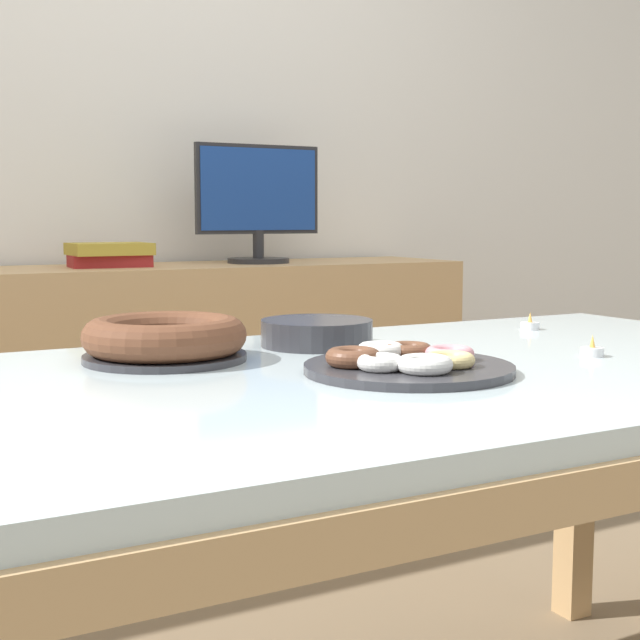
% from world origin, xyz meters
% --- Properties ---
extents(wall_back, '(8.00, 0.10, 2.60)m').
position_xyz_m(wall_back, '(0.00, 1.75, 1.30)').
color(wall_back, white).
rests_on(wall_back, ground).
extents(dining_table, '(1.74, 0.97, 0.77)m').
position_xyz_m(dining_table, '(0.00, 0.00, 0.68)').
color(dining_table, silver).
rests_on(dining_table, ground).
extents(sideboard, '(2.13, 0.44, 0.86)m').
position_xyz_m(sideboard, '(0.00, 1.45, 0.43)').
color(sideboard, tan).
rests_on(sideboard, ground).
extents(computer_monitor, '(0.42, 0.20, 0.38)m').
position_xyz_m(computer_monitor, '(0.41, 1.44, 1.05)').
color(computer_monitor, '#262628').
rests_on(computer_monitor, sideboard).
extents(book_stack, '(0.24, 0.18, 0.07)m').
position_xyz_m(book_stack, '(-0.08, 1.45, 0.90)').
color(book_stack, maroon).
rests_on(book_stack, sideboard).
extents(cake_chocolate_round, '(0.28, 0.28, 0.07)m').
position_xyz_m(cake_chocolate_round, '(-0.32, 0.25, 0.80)').
color(cake_chocolate_round, '#333338').
rests_on(cake_chocolate_round, dining_table).
extents(pastry_platter, '(0.33, 0.33, 0.04)m').
position_xyz_m(pastry_platter, '(-0.03, -0.05, 0.78)').
color(pastry_platter, '#333338').
rests_on(pastry_platter, dining_table).
extents(plate_stack, '(0.21, 0.21, 0.05)m').
position_xyz_m(plate_stack, '(-0.01, 0.28, 0.79)').
color(plate_stack, '#333338').
rests_on(plate_stack, dining_table).
extents(tealight_left_edge, '(0.04, 0.04, 0.04)m').
position_xyz_m(tealight_left_edge, '(0.35, -0.06, 0.78)').
color(tealight_left_edge, silver).
rests_on(tealight_left_edge, dining_table).
extents(tealight_right_edge, '(0.04, 0.04, 0.04)m').
position_xyz_m(tealight_right_edge, '(0.51, 0.28, 0.78)').
color(tealight_right_edge, silver).
rests_on(tealight_right_edge, dining_table).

